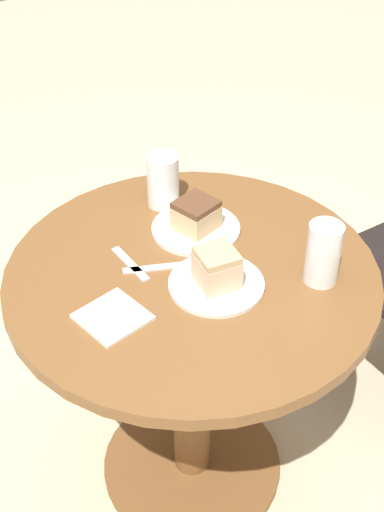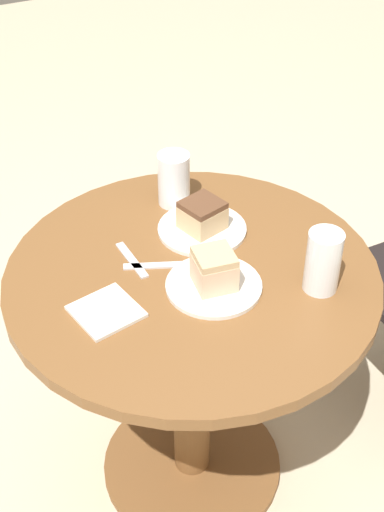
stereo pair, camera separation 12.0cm
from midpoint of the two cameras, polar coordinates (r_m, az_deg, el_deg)
ground_plane at (r=2.09m, az=1.71°, el=-16.51°), size 8.00×8.00×0.00m
table at (r=1.70m, az=2.03°, el=-6.59°), size 0.83×0.83×0.71m
plate_near at (r=1.52m, az=4.02°, el=-2.46°), size 0.21×0.21×0.01m
plate_far at (r=1.68m, az=2.86°, el=2.11°), size 0.21×0.21×0.01m
cake_slice_near at (r=1.49m, az=4.09°, el=-1.12°), size 0.10×0.09×0.08m
cake_slice_far at (r=1.65m, az=2.91°, el=3.22°), size 0.11×0.11×0.07m
glass_lemonade at (r=1.51m, az=12.66°, el=-0.69°), size 0.07×0.07×0.14m
glass_water at (r=1.75m, az=0.52°, el=5.86°), size 0.08×0.08×0.13m
napkin_stack at (r=1.46m, az=-4.55°, el=-4.52°), size 0.14×0.14×0.01m
fork at (r=1.57m, az=-0.07°, el=-0.81°), size 0.09×0.17×0.00m
spoon at (r=1.59m, az=-2.69°, el=-0.39°), size 0.14×0.02×0.00m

